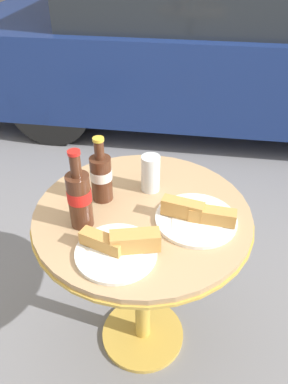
{
  "coord_description": "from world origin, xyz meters",
  "views": [
    {
      "loc": [
        0.15,
        -0.92,
        1.47
      ],
      "look_at": [
        0.0,
        0.04,
        0.75
      ],
      "focal_mm": 35.0,
      "sensor_mm": 36.0,
      "label": 1
    }
  ],
  "objects": [
    {
      "name": "ground_plane",
      "position": [
        0.0,
        0.0,
        0.0
      ],
      "size": [
        30.0,
        30.0,
        0.0
      ],
      "primitive_type": "plane",
      "color": "slate"
    },
    {
      "name": "bistro_table",
      "position": [
        0.0,
        0.0,
        0.56
      ],
      "size": [
        0.72,
        0.72,
        0.7
      ],
      "color": "gold",
      "rests_on": "ground_plane"
    },
    {
      "name": "cola_bottle_left",
      "position": [
        -0.14,
        0.05,
        0.79
      ],
      "size": [
        0.07,
        0.07,
        0.23
      ],
      "color": "#4C2819",
      "rests_on": "bistro_table"
    },
    {
      "name": "cola_bottle_right",
      "position": [
        -0.17,
        -0.09,
        0.8
      ],
      "size": [
        0.07,
        0.07,
        0.26
      ],
      "color": "#4C2819",
      "rests_on": "bistro_table"
    },
    {
      "name": "drinking_glass",
      "position": [
        0.01,
        0.12,
        0.76
      ],
      "size": [
        0.06,
        0.06,
        0.13
      ],
      "color": "silver",
      "rests_on": "bistro_table"
    },
    {
      "name": "lunch_plate_near",
      "position": [
        0.17,
        -0.02,
        0.72
      ],
      "size": [
        0.26,
        0.26,
        0.07
      ],
      "color": "white",
      "rests_on": "bistro_table"
    },
    {
      "name": "lunch_plate_far",
      "position": [
        -0.04,
        -0.19,
        0.72
      ],
      "size": [
        0.24,
        0.23,
        0.07
      ],
      "color": "white",
      "rests_on": "bistro_table"
    },
    {
      "name": "parked_car",
      "position": [
        0.31,
        2.39,
        0.59
      ],
      "size": [
        4.22,
        1.73,
        1.23
      ],
      "color": "navy",
      "rests_on": "ground_plane"
    }
  ]
}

